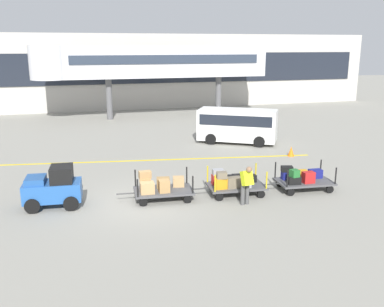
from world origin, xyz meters
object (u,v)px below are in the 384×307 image
at_px(baggage_cart_tail, 302,178).
at_px(baggage_handler, 246,183).
at_px(baggage_cart_lead, 160,187).
at_px(baggage_cart_middle, 233,182).
at_px(shuttle_van, 237,123).
at_px(baggage_tug, 53,188).
at_px(safety_cone_near, 291,151).

height_order(baggage_cart_tail, baggage_handler, baggage_handler).
bearing_deg(baggage_cart_lead, baggage_cart_middle, -5.93).
height_order(baggage_cart_middle, shuttle_van, shuttle_van).
bearing_deg(baggage_cart_middle, shuttle_van, 67.03).
xyz_separation_m(baggage_tug, baggage_cart_lead, (4.02, -0.29, -0.23)).
height_order(baggage_tug, baggage_cart_lead, baggage_tug).
relative_size(baggage_cart_middle, baggage_cart_tail, 1.00).
bearing_deg(baggage_cart_tail, safety_cone_near, 65.75).
bearing_deg(baggage_handler, baggage_cart_middle, 92.48).
xyz_separation_m(baggage_cart_lead, baggage_cart_middle, (2.98, -0.31, 0.00)).
xyz_separation_m(baggage_handler, safety_cone_near, (5.34, 6.22, -0.59)).
bearing_deg(shuttle_van, baggage_cart_tail, -94.71).
relative_size(baggage_cart_tail, shuttle_van, 0.60).
distance_m(baggage_cart_middle, baggage_cart_tail, 3.05).
xyz_separation_m(baggage_tug, baggage_handler, (7.06, -1.83, 0.11)).
relative_size(baggage_cart_lead, baggage_cart_middle, 1.00).
relative_size(baggage_tug, safety_cone_near, 3.98).
bearing_deg(shuttle_van, baggage_tug, -142.23).
distance_m(baggage_cart_lead, shuttle_van, 11.02).
bearing_deg(baggage_tug, baggage_cart_tail, -4.78).
bearing_deg(baggage_cart_lead, baggage_cart_tail, -5.23).
xyz_separation_m(baggage_cart_middle, shuttle_van, (3.80, 8.97, 0.71)).
height_order(baggage_tug, baggage_cart_middle, baggage_tug).
distance_m(baggage_tug, baggage_cart_tail, 10.08).
bearing_deg(baggage_handler, baggage_cart_tail, 18.36).
relative_size(baggage_tug, baggage_handler, 1.40).
distance_m(baggage_cart_middle, baggage_handler, 1.28).
height_order(baggage_cart_lead, baggage_cart_tail, baggage_cart_lead).
bearing_deg(baggage_cart_middle, baggage_cart_lead, 174.07).
bearing_deg(baggage_cart_tail, baggage_tug, 175.22).
bearing_deg(baggage_tug, shuttle_van, 37.77).
xyz_separation_m(baggage_tug, baggage_cart_tail, (10.05, -0.84, -0.24)).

